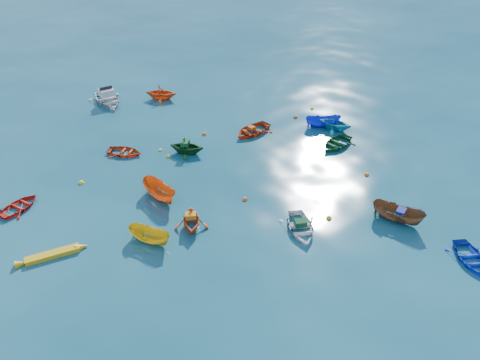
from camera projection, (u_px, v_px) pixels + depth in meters
ground at (290, 221)px, 28.79m from camera, size 160.00×160.00×0.00m
dinghy_white_near at (300, 230)px, 28.08m from camera, size 3.49×3.82×0.65m
sampan_brown_mid at (396, 221)px, 28.82m from camera, size 2.28×3.43×1.24m
dinghy_blue_se at (470, 261)px, 25.95m from camera, size 3.31×3.55×0.60m
dinghy_orange_w at (192, 227)px, 28.36m from camera, size 3.14×3.24×1.31m
sampan_yellow_mid at (151, 242)px, 27.24m from camera, size 2.16×2.93×1.07m
dinghy_green_e at (336, 146)px, 36.43m from camera, size 3.48×2.73×0.66m
dinghy_cyan_se at (334, 129)px, 38.67m from camera, size 3.24×3.44×1.44m
dinghy_red_nw at (20, 208)px, 29.87m from camera, size 3.18×2.73×0.56m
sampan_orange_n at (161, 198)px, 30.78m from camera, size 1.41×3.28×1.24m
dinghy_green_n at (187, 153)px, 35.53m from camera, size 3.39×3.42×1.36m
dinghy_red_ne at (252, 133)px, 38.18m from camera, size 3.64×2.77×0.71m
sampan_blue_far at (322, 127)px, 39.07m from camera, size 2.97×2.66×1.13m
dinghy_red_far at (125, 154)px, 35.43m from camera, size 3.20×3.33×0.56m
dinghy_orange_far at (162, 99)px, 43.64m from camera, size 3.75×3.74×1.50m
kayak_yellow at (53, 256)px, 26.23m from camera, size 3.66×1.36×0.36m
motorboat_white at (108, 103)px, 42.99m from camera, size 3.46×4.49×1.46m
tarp_green_a at (300, 223)px, 27.89m from camera, size 0.88×0.82×0.34m
tarp_blue_a at (401, 212)px, 28.32m from camera, size 0.79×0.70×0.32m
tarp_orange_a at (191, 216)px, 27.94m from camera, size 0.81×0.76×0.31m
tarp_green_b at (185, 143)px, 35.06m from camera, size 0.91×0.90×0.35m
tarp_orange_b at (251, 128)px, 37.84m from camera, size 0.48×0.61×0.28m
buoy_ye_a at (329, 218)px, 29.02m from camera, size 0.36×0.36×0.36m
buoy_or_b at (367, 175)px, 33.03m from camera, size 0.35×0.35×0.35m
buoy_ye_b at (81, 183)px, 32.20m from camera, size 0.38×0.38×0.38m
buoy_or_c at (245, 200)px, 30.63m from camera, size 0.34×0.34×0.34m
buoy_ye_c at (160, 151)px, 35.84m from camera, size 0.31×0.31×0.31m
buoy_or_d at (295, 118)px, 40.46m from camera, size 0.38×0.38×0.38m
buoy_ye_d at (169, 157)px, 35.09m from camera, size 0.34×0.34×0.34m
buoy_or_e at (204, 135)px, 37.95m from camera, size 0.37×0.37×0.37m
buoy_ye_e at (312, 109)px, 41.85m from camera, size 0.31×0.31×0.31m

